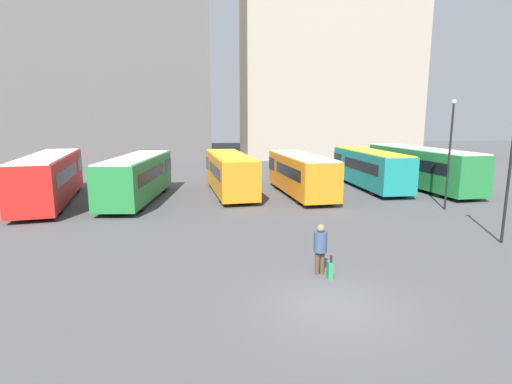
# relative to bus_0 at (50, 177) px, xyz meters

# --- Properties ---
(ground_plane) EXTENTS (160.00, 160.00, 0.00)m
(ground_plane) POSITION_rel_bus_0_xyz_m (13.79, -17.09, -1.74)
(ground_plane) COLOR #4C4C4F
(building_block_left) EXTENTS (26.96, 15.06, 33.46)m
(building_block_left) POSITION_rel_bus_0_xyz_m (-2.08, 29.02, 14.98)
(building_block_left) COLOR #5B5656
(building_block_left) RESTS_ON ground_plane
(building_block_right) EXTENTS (24.60, 10.03, 24.81)m
(building_block_right) POSITION_rel_bus_0_xyz_m (28.48, 29.02, 10.66)
(building_block_right) COLOR tan
(building_block_right) RESTS_ON ground_plane
(bus_0) EXTENTS (4.22, 11.87, 3.20)m
(bus_0) POSITION_rel_bus_0_xyz_m (0.00, 0.00, 0.00)
(bus_0) COLOR red
(bus_0) RESTS_ON ground_plane
(bus_1) EXTENTS (3.89, 10.52, 3.04)m
(bus_1) POSITION_rel_bus_0_xyz_m (5.67, -0.10, -0.09)
(bus_1) COLOR #237A38
(bus_1) RESTS_ON ground_plane
(bus_2) EXTENTS (3.31, 10.17, 2.97)m
(bus_2) POSITION_rel_bus_0_xyz_m (12.11, 1.67, -0.13)
(bus_2) COLOR orange
(bus_2) RESTS_ON ground_plane
(bus_3) EXTENTS (3.07, 9.73, 2.96)m
(bus_3) POSITION_rel_bus_0_xyz_m (17.21, 0.35, -0.13)
(bus_3) COLOR orange
(bus_3) RESTS_ON ground_plane
(bus_4) EXTENTS (2.56, 10.43, 3.01)m
(bus_4) POSITION_rel_bus_0_xyz_m (23.49, 2.54, -0.10)
(bus_4) COLOR #19847F
(bus_4) RESTS_ON ground_plane
(bus_5) EXTENTS (3.56, 12.33, 3.23)m
(bus_5) POSITION_rel_bus_0_xyz_m (27.55, 2.00, 0.02)
(bus_5) COLOR #237A38
(bus_5) RESTS_ON ground_plane
(traveler) EXTENTS (0.50, 0.50, 1.86)m
(traveler) POSITION_rel_bus_0_xyz_m (14.15, -14.57, -0.64)
(traveler) COLOR #4C3828
(traveler) RESTS_ON ground_plane
(suitcase) EXTENTS (0.18, 0.32, 0.90)m
(suitcase) POSITION_rel_bus_0_xyz_m (14.38, -15.03, -1.43)
(suitcase) COLOR #28844C
(suitcase) RESTS_ON ground_plane
(lamp_post_1) EXTENTS (0.28, 0.28, 5.56)m
(lamp_post_1) POSITION_rel_bus_0_xyz_m (23.46, -12.16, 1.53)
(lamp_post_1) COLOR black
(lamp_post_1) RESTS_ON ground_plane
(lamp_post_2) EXTENTS (0.28, 0.28, 6.68)m
(lamp_post_2) POSITION_rel_bus_0_xyz_m (24.92, -5.59, 2.12)
(lamp_post_2) COLOR black
(lamp_post_2) RESTS_ON ground_plane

